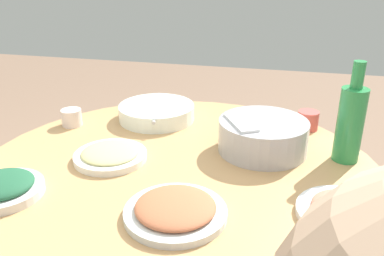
{
  "coord_description": "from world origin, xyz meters",
  "views": [
    {
      "loc": [
        0.27,
        -0.97,
        1.3
      ],
      "look_at": [
        0.01,
        0.13,
        0.82
      ],
      "focal_mm": 38.13,
      "sensor_mm": 36.0,
      "label": 1
    }
  ],
  "objects": [
    {
      "name": "dish_shrimp",
      "position": [
        0.44,
        -0.13,
        0.76
      ],
      "size": [
        0.22,
        0.22,
        0.04
      ],
      "color": "white",
      "rests_on": "round_dining_table"
    },
    {
      "name": "tea_cup_far",
      "position": [
        0.37,
        0.38,
        0.78
      ],
      "size": [
        0.07,
        0.07,
        0.06
      ],
      "primitive_type": "cylinder",
      "color": "#CD4E48",
      "rests_on": "round_dining_table"
    },
    {
      "name": "round_dining_table",
      "position": [
        0.0,
        0.0,
        0.62
      ],
      "size": [
        1.16,
        1.16,
        0.75
      ],
      "color": "#99999E",
      "rests_on": "ground"
    },
    {
      "name": "tea_cup_side",
      "position": [
        -0.44,
        0.23,
        0.77
      ],
      "size": [
        0.07,
        0.07,
        0.06
      ],
      "primitive_type": "cylinder",
      "color": "silver",
      "rests_on": "round_dining_table"
    },
    {
      "name": "green_bottle",
      "position": [
        0.47,
        0.17,
        0.86
      ],
      "size": [
        0.08,
        0.08,
        0.3
      ],
      "color": "#2B8D49",
      "rests_on": "round_dining_table"
    },
    {
      "name": "soup_bowl",
      "position": [
        -0.17,
        0.35,
        0.77
      ],
      "size": [
        0.27,
        0.29,
        0.06
      ],
      "color": "white",
      "rests_on": "round_dining_table"
    },
    {
      "name": "rice_bowl",
      "position": [
        0.22,
        0.17,
        0.8
      ],
      "size": [
        0.27,
        0.27,
        0.11
      ],
      "color": "#B2B5BA",
      "rests_on": "round_dining_table"
    },
    {
      "name": "dish_noodles",
      "position": [
        -0.21,
        0.01,
        0.76
      ],
      "size": [
        0.21,
        0.21,
        0.04
      ],
      "color": "white",
      "rests_on": "round_dining_table"
    },
    {
      "name": "dish_greens",
      "position": [
        -0.39,
        -0.23,
        0.77
      ],
      "size": [
        0.2,
        0.2,
        0.05
      ],
      "color": "silver",
      "rests_on": "round_dining_table"
    },
    {
      "name": "dish_tofu_braise",
      "position": [
        0.06,
        -0.22,
        0.76
      ],
      "size": [
        0.24,
        0.24,
        0.04
      ],
      "color": "silver",
      "rests_on": "round_dining_table"
    }
  ]
}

